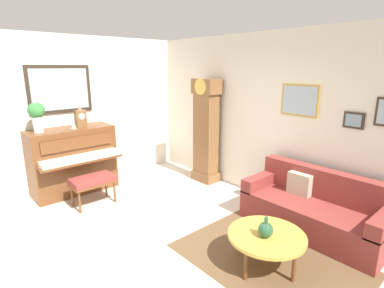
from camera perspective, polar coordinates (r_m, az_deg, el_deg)
ground_plane at (r=4.28m, az=-8.75°, el=-18.12°), size 6.40×6.00×0.10m
wall_left at (r=6.03m, az=-22.97°, el=5.44°), size 0.13×4.90×2.80m
wall_back at (r=5.34m, az=12.90°, el=5.10°), size 5.30×0.13×2.80m
area_rug at (r=3.97m, az=14.36°, el=-20.35°), size 2.10×1.50×0.01m
piano at (r=5.84m, az=-21.59°, el=-2.86°), size 0.87×1.44×1.19m
piano_bench at (r=5.25m, az=-18.37°, el=-6.75°), size 0.42×0.70×0.48m
grandfather_clock at (r=5.88m, az=2.63°, el=1.95°), size 0.52×0.34×2.03m
couch at (r=4.61m, az=22.19°, el=-11.42°), size 1.90×0.80×0.84m
coffee_table at (r=3.66m, az=13.98°, el=-16.67°), size 0.88×0.88×0.41m
mantel_clock at (r=5.74m, az=-20.41°, el=4.74°), size 0.13×0.18×0.38m
flower_vase at (r=5.51m, az=-27.43°, el=5.15°), size 0.26×0.26×0.58m
teacup at (r=5.65m, az=-21.55°, el=2.97°), size 0.12×0.12×0.06m
green_jug at (r=3.55m, az=13.81°, el=-15.51°), size 0.17×0.17×0.24m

